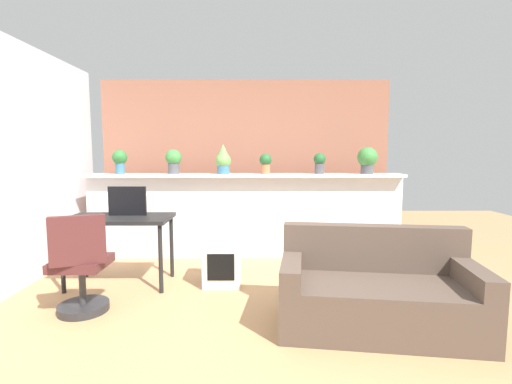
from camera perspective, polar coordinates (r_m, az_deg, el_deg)
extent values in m
plane|color=tan|center=(3.28, -2.63, -19.73)|extent=(12.00, 12.00, 0.00)
cube|color=silver|center=(5.03, -1.74, -3.91)|extent=(4.25, 0.16, 1.11)
cube|color=silver|center=(4.92, -1.78, 2.62)|extent=(4.25, 0.34, 0.04)
cube|color=#935B47|center=(5.56, -1.61, 4.25)|extent=(4.25, 0.10, 2.50)
cylinder|color=#386B84|center=(5.20, -20.42, 3.47)|extent=(0.12, 0.12, 0.15)
sphere|color=#2D7033|center=(5.20, -20.48, 5.09)|extent=(0.19, 0.19, 0.19)
cylinder|color=#4C4C51|center=(5.04, -12.70, 3.57)|extent=(0.15, 0.15, 0.14)
sphere|color=#3D843D|center=(5.03, -12.74, 5.27)|extent=(0.21, 0.21, 0.21)
cylinder|color=#386B84|center=(4.91, -5.12, 3.48)|extent=(0.17, 0.17, 0.11)
sphere|color=#669E4C|center=(4.91, -5.13, 4.86)|extent=(0.21, 0.21, 0.21)
cone|color=#669E4C|center=(4.91, -5.15, 6.41)|extent=(0.18, 0.18, 0.18)
cylinder|color=#C66B42|center=(4.90, 1.50, 3.57)|extent=(0.12, 0.12, 0.13)
sphere|color=#235B2D|center=(4.90, 1.50, 5.03)|extent=(0.16, 0.16, 0.16)
cylinder|color=#4C4C51|center=(4.98, 9.86, 3.60)|extent=(0.13, 0.13, 0.14)
sphere|color=#235B2D|center=(4.98, 9.89, 5.08)|extent=(0.16, 0.16, 0.16)
cylinder|color=#4C4C51|center=(5.13, 16.92, 3.42)|extent=(0.17, 0.17, 0.12)
sphere|color=#3D843D|center=(5.12, 16.97, 5.22)|extent=(0.26, 0.26, 0.26)
cylinder|color=black|center=(4.26, -27.97, -9.24)|extent=(0.04, 0.04, 0.71)
cylinder|color=black|center=(3.90, -14.65, -10.08)|extent=(0.04, 0.04, 0.71)
cylinder|color=black|center=(4.69, -25.12, -7.72)|extent=(0.04, 0.04, 0.71)
cylinder|color=black|center=(4.37, -13.02, -8.28)|extent=(0.04, 0.04, 0.71)
cube|color=black|center=(4.20, -20.57, -3.88)|extent=(1.10, 0.60, 0.04)
cube|color=black|center=(4.23, -19.41, -1.32)|extent=(0.41, 0.04, 0.32)
cylinder|color=#262628|center=(3.81, -25.27, -15.95)|extent=(0.44, 0.44, 0.07)
cylinder|color=#333333|center=(3.74, -25.42, -13.03)|extent=(0.06, 0.06, 0.34)
cube|color=#4C2323|center=(3.68, -25.57, -9.94)|extent=(0.44, 0.44, 0.08)
cube|color=#4C2323|center=(3.44, -26.04, -6.78)|extent=(0.44, 0.22, 0.42)
cube|color=silver|center=(4.08, -5.24, -10.72)|extent=(0.40, 0.40, 0.50)
cube|color=black|center=(3.90, -5.48, -11.53)|extent=(0.28, 0.04, 0.28)
cube|color=brown|center=(3.26, 18.44, -16.41)|extent=(1.65, 0.97, 0.40)
cube|color=brown|center=(3.41, 17.72, -8.27)|extent=(1.57, 0.37, 0.40)
cube|color=brown|center=(3.11, 5.56, -11.74)|extent=(0.26, 0.77, 0.16)
cube|color=brown|center=(3.37, 30.62, -11.15)|extent=(0.26, 0.77, 0.16)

